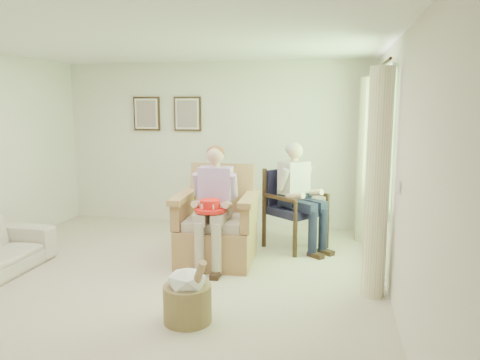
{
  "coord_description": "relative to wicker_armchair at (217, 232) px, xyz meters",
  "views": [
    {
      "loc": [
        1.91,
        -4.56,
        1.95
      ],
      "look_at": [
        0.81,
        0.8,
        1.05
      ],
      "focal_mm": 35.0,
      "sensor_mm": 36.0,
      "label": 1
    }
  ],
  "objects": [
    {
      "name": "window",
      "position": [
        1.96,
        0.32,
        1.21
      ],
      "size": [
        0.13,
        2.5,
        1.63
      ],
      "color": "#2D6B23",
      "rests_on": "right_wall"
    },
    {
      "name": "person_wicker",
      "position": [
        0.0,
        -0.16,
        0.47
      ],
      "size": [
        0.4,
        0.62,
        1.42
      ],
      "rotation": [
        0.0,
        0.0,
        0.04
      ],
      "color": "#BCAD97",
      "rests_on": "ground"
    },
    {
      "name": "back_wall",
      "position": [
        -0.51,
        1.87,
        0.92
      ],
      "size": [
        5.0,
        0.04,
        2.6
      ],
      "primitive_type": "cube",
      "color": "silver",
      "rests_on": "ground"
    },
    {
      "name": "hatbox",
      "position": [
        0.14,
        -1.64,
        -0.13
      ],
      "size": [
        0.58,
        0.58,
        0.64
      ],
      "color": "tan",
      "rests_on": "ground"
    },
    {
      "name": "right_wall",
      "position": [
        1.99,
        -0.88,
        0.92
      ],
      "size": [
        0.04,
        5.5,
        2.6
      ],
      "primitive_type": "cube",
      "color": "silver",
      "rests_on": "ground"
    },
    {
      "name": "wicker_armchair",
      "position": [
        0.0,
        0.0,
        0.0
      ],
      "size": [
        0.93,
        0.92,
        1.19
      ],
      "rotation": [
        0.0,
        0.0,
        0.04
      ],
      "color": "tan",
      "rests_on": "ground"
    },
    {
      "name": "person_dark",
      "position": [
        0.9,
        0.69,
        0.46
      ],
      "size": [
        0.4,
        0.62,
        1.41
      ],
      "rotation": [
        0.0,
        0.0,
        0.89
      ],
      "color": "#181C35",
      "rests_on": "ground"
    },
    {
      "name": "wood_armchair",
      "position": [
        0.9,
        0.87,
        0.2
      ],
      "size": [
        0.68,
        0.64,
        1.05
      ],
      "rotation": [
        0.0,
        0.0,
        0.89
      ],
      "color": "black",
      "rests_on": "ground"
    },
    {
      "name": "curtain_left",
      "position": [
        1.82,
        -0.66,
        0.77
      ],
      "size": [
        0.34,
        0.34,
        2.3
      ],
      "primitive_type": "cylinder",
      "color": "beige",
      "rests_on": "ground"
    },
    {
      "name": "curtain_right",
      "position": [
        1.82,
        1.3,
        0.77
      ],
      "size": [
        0.34,
        0.34,
        2.3
      ],
      "primitive_type": "cylinder",
      "color": "beige",
      "rests_on": "ground"
    },
    {
      "name": "red_hat",
      "position": [
        0.01,
        -0.36,
        0.39
      ],
      "size": [
        0.36,
        0.36,
        0.14
      ],
      "color": "red",
      "rests_on": "person_wicker"
    },
    {
      "name": "framed_print_left",
      "position": [
        -1.66,
        1.84,
        1.4
      ],
      "size": [
        0.45,
        0.05,
        0.55
      ],
      "color": "#382114",
      "rests_on": "back_wall"
    },
    {
      "name": "ceiling",
      "position": [
        -0.51,
        -0.88,
        2.22
      ],
      "size": [
        5.0,
        5.5,
        0.02
      ],
      "primitive_type": "cube",
      "color": "white",
      "rests_on": "back_wall"
    },
    {
      "name": "floor",
      "position": [
        -0.51,
        -0.88,
        -0.38
      ],
      "size": [
        5.5,
        5.5,
        0.0
      ],
      "primitive_type": "plane",
      "color": "beige",
      "rests_on": "ground"
    },
    {
      "name": "framed_print_right",
      "position": [
        -0.96,
        1.84,
        1.4
      ],
      "size": [
        0.45,
        0.05,
        0.55
      ],
      "color": "#382114",
      "rests_on": "back_wall"
    }
  ]
}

